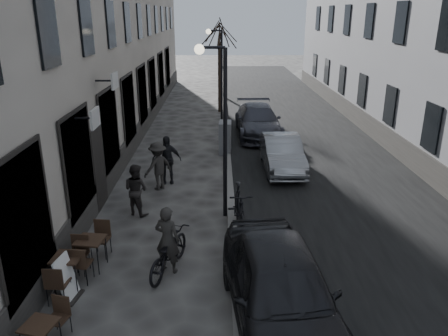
{
  "coord_description": "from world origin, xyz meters",
  "views": [
    {
      "loc": [
        -0.2,
        -6.15,
        5.87
      ],
      "look_at": [
        -0.04,
        5.29,
        1.8
      ],
      "focal_mm": 35.0,
      "sensor_mm": 36.0,
      "label": 1
    }
  ],
  "objects_px": {
    "tree_far": "(219,31)",
    "moped": "(239,209)",
    "pedestrian_near": "(136,190)",
    "car_near": "(281,289)",
    "pedestrian_mid": "(158,166)",
    "car_far": "(258,121)",
    "bistro_set_b": "(69,268)",
    "tree_near": "(220,35)",
    "bistro_set_a": "(41,336)",
    "bicycle": "(168,252)",
    "car_mid": "(282,153)",
    "streetlamp_near": "(219,115)",
    "pedestrian_far": "(167,160)",
    "bistro_set_c": "(91,250)",
    "streetlamp_far": "(218,66)",
    "sign_board": "(68,282)",
    "utility_cabinet": "(225,138)"
  },
  "relations": [
    {
      "from": "bistro_set_b",
      "to": "bicycle",
      "type": "relative_size",
      "value": 0.81
    },
    {
      "from": "tree_far",
      "to": "pedestrian_mid",
      "type": "height_order",
      "value": "tree_far"
    },
    {
      "from": "streetlamp_near",
      "to": "tree_far",
      "type": "height_order",
      "value": "tree_far"
    },
    {
      "from": "tree_near",
      "to": "car_near",
      "type": "height_order",
      "value": "tree_near"
    },
    {
      "from": "bistro_set_a",
      "to": "pedestrian_near",
      "type": "bearing_deg",
      "value": 98.16
    },
    {
      "from": "bistro_set_c",
      "to": "utility_cabinet",
      "type": "xyz_separation_m",
      "value": [
        3.38,
        9.24,
        0.23
      ]
    },
    {
      "from": "car_near",
      "to": "moped",
      "type": "xyz_separation_m",
      "value": [
        -0.62,
        4.04,
        -0.17
      ]
    },
    {
      "from": "car_near",
      "to": "car_far",
      "type": "distance_m",
      "value": 14.33
    },
    {
      "from": "bistro_set_a",
      "to": "tree_far",
      "type": "bearing_deg",
      "value": 97.7
    },
    {
      "from": "bistro_set_c",
      "to": "moped",
      "type": "height_order",
      "value": "moped"
    },
    {
      "from": "car_near",
      "to": "bistro_set_a",
      "type": "bearing_deg",
      "value": -175.55
    },
    {
      "from": "streetlamp_far",
      "to": "bistro_set_b",
      "type": "height_order",
      "value": "streetlamp_far"
    },
    {
      "from": "tree_far",
      "to": "sign_board",
      "type": "xyz_separation_m",
      "value": [
        -3.36,
        -25.09,
        -4.25
      ]
    },
    {
      "from": "pedestrian_mid",
      "to": "car_far",
      "type": "height_order",
      "value": "pedestrian_mid"
    },
    {
      "from": "pedestrian_near",
      "to": "pedestrian_far",
      "type": "xyz_separation_m",
      "value": [
        0.65,
        2.63,
        0.08
      ]
    },
    {
      "from": "car_far",
      "to": "car_near",
      "type": "bearing_deg",
      "value": -94.76
    },
    {
      "from": "bistro_set_b",
      "to": "car_near",
      "type": "relative_size",
      "value": 0.32
    },
    {
      "from": "bistro_set_b",
      "to": "pedestrian_near",
      "type": "bearing_deg",
      "value": 81.63
    },
    {
      "from": "bistro_set_c",
      "to": "car_far",
      "type": "bearing_deg",
      "value": 74.97
    },
    {
      "from": "pedestrian_near",
      "to": "pedestrian_mid",
      "type": "relative_size",
      "value": 0.95
    },
    {
      "from": "bistro_set_c",
      "to": "car_far",
      "type": "distance_m",
      "value": 13.2
    },
    {
      "from": "bicycle",
      "to": "car_mid",
      "type": "distance_m",
      "value": 8.11
    },
    {
      "from": "utility_cabinet",
      "to": "car_near",
      "type": "distance_m",
      "value": 11.4
    },
    {
      "from": "pedestrian_mid",
      "to": "car_far",
      "type": "xyz_separation_m",
      "value": [
        4.11,
        7.1,
        -0.1
      ]
    },
    {
      "from": "pedestrian_far",
      "to": "car_mid",
      "type": "distance_m",
      "value": 4.59
    },
    {
      "from": "tree_far",
      "to": "moped",
      "type": "relative_size",
      "value": 2.6
    },
    {
      "from": "streetlamp_near",
      "to": "bicycle",
      "type": "distance_m",
      "value": 4.21
    },
    {
      "from": "utility_cabinet",
      "to": "pedestrian_near",
      "type": "relative_size",
      "value": 0.87
    },
    {
      "from": "streetlamp_far",
      "to": "car_far",
      "type": "bearing_deg",
      "value": -53.69
    },
    {
      "from": "pedestrian_near",
      "to": "car_near",
      "type": "distance_m",
      "value": 6.36
    },
    {
      "from": "bicycle",
      "to": "car_mid",
      "type": "bearing_deg",
      "value": -98.55
    },
    {
      "from": "car_far",
      "to": "bistro_set_b",
      "type": "bearing_deg",
      "value": -114.1
    },
    {
      "from": "tree_near",
      "to": "pedestrian_far",
      "type": "relative_size",
      "value": 3.22
    },
    {
      "from": "streetlamp_far",
      "to": "tree_near",
      "type": "relative_size",
      "value": 0.89
    },
    {
      "from": "bistro_set_c",
      "to": "pedestrian_near",
      "type": "distance_m",
      "value": 3.1
    },
    {
      "from": "streetlamp_far",
      "to": "car_near",
      "type": "distance_m",
      "value": 17.2
    },
    {
      "from": "tree_far",
      "to": "pedestrian_mid",
      "type": "xyz_separation_m",
      "value": [
        -2.21,
        -18.79,
        -3.81
      ]
    },
    {
      "from": "moped",
      "to": "streetlamp_far",
      "type": "bearing_deg",
      "value": 89.04
    },
    {
      "from": "streetlamp_near",
      "to": "pedestrian_near",
      "type": "relative_size",
      "value": 3.15
    },
    {
      "from": "tree_near",
      "to": "sign_board",
      "type": "bearing_deg",
      "value": -99.98
    },
    {
      "from": "tree_far",
      "to": "car_far",
      "type": "relative_size",
      "value": 1.1
    },
    {
      "from": "bicycle",
      "to": "pedestrian_near",
      "type": "bearing_deg",
      "value": -49.11
    },
    {
      "from": "pedestrian_near",
      "to": "car_mid",
      "type": "xyz_separation_m",
      "value": [
        5.01,
        4.02,
        -0.14
      ]
    },
    {
      "from": "bistro_set_a",
      "to": "bicycle",
      "type": "distance_m",
      "value": 3.38
    },
    {
      "from": "car_mid",
      "to": "tree_far",
      "type": "bearing_deg",
      "value": 97.63
    },
    {
      "from": "sign_board",
      "to": "moped",
      "type": "relative_size",
      "value": 0.46
    },
    {
      "from": "bistro_set_b",
      "to": "streetlamp_near",
      "type": "bearing_deg",
      "value": 51.36
    },
    {
      "from": "sign_board",
      "to": "car_near",
      "type": "distance_m",
      "value": 4.57
    },
    {
      "from": "sign_board",
      "to": "utility_cabinet",
      "type": "distance_m",
      "value": 11.04
    },
    {
      "from": "tree_near",
      "to": "bistro_set_a",
      "type": "bearing_deg",
      "value": -99.01
    }
  ]
}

